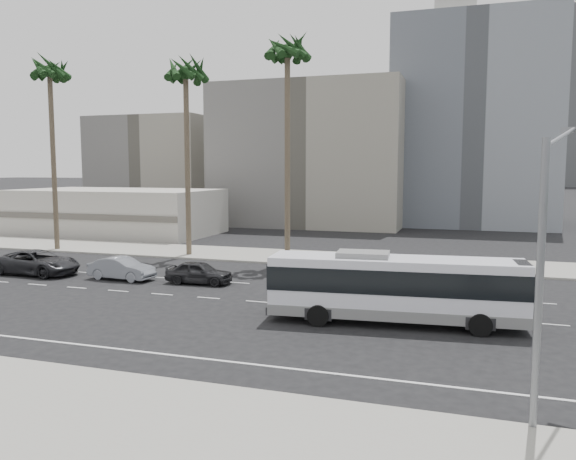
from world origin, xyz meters
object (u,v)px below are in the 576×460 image
at_px(car_a, 199,272).
at_px(car_c, 37,262).
at_px(car_b, 122,268).
at_px(palm_near, 287,56).
at_px(palm_mid, 186,77).
at_px(palm_far, 50,75).
at_px(city_bus, 395,286).
at_px(streetlight_corner, 545,258).

xyz_separation_m(car_a, car_c, (-12.18, -0.62, 0.12)).
bearing_deg(car_b, palm_near, -35.67).
relative_size(car_c, palm_mid, 0.37).
height_order(car_a, palm_far, palm_far).
distance_m(car_a, palm_far, 25.80).
distance_m(city_bus, palm_far, 38.02).
height_order(palm_mid, palm_far, palm_far).
bearing_deg(city_bus, streetlight_corner, -66.10).
height_order(car_a, car_b, car_b).
height_order(streetlight_corner, palm_mid, palm_mid).
distance_m(car_c, palm_far, 18.99).
relative_size(car_a, car_b, 0.94).
distance_m(car_a, palm_near, 18.20).
distance_m(car_b, car_c, 6.69).
xyz_separation_m(city_bus, car_c, (-25.35, 5.00, -0.94)).
bearing_deg(palm_near, car_c, -145.32).
height_order(city_bus, car_a, city_bus).
xyz_separation_m(car_c, palm_far, (-6.79, 10.05, 14.61)).
relative_size(car_b, palm_mid, 0.28).
bearing_deg(city_bus, palm_near, 118.87).
xyz_separation_m(car_a, palm_far, (-18.97, 9.43, 14.73)).
distance_m(car_b, palm_near, 19.98).
distance_m(palm_mid, palm_far, 12.90).
distance_m(car_b, palm_mid, 17.58).
height_order(city_bus, car_b, city_bus).
bearing_deg(palm_far, palm_mid, 3.34).
bearing_deg(car_b, streetlight_corner, -118.06).
relative_size(car_a, car_c, 0.70).
xyz_separation_m(city_bus, palm_mid, (-19.28, 15.80, 12.98)).
xyz_separation_m(car_a, palm_mid, (-6.11, 10.18, 14.05)).
relative_size(car_a, streetlight_corner, 0.49).
distance_m(car_b, palm_far, 22.23).
bearing_deg(palm_mid, palm_near, -2.87).
distance_m(car_a, streetlight_corner, 24.29).
bearing_deg(palm_mid, car_b, -86.69).
xyz_separation_m(car_a, streetlight_corner, (18.49, -15.19, 4.14)).
xyz_separation_m(car_b, palm_far, (-13.47, 9.82, 14.71)).
distance_m(streetlight_corner, palm_far, 46.06).
xyz_separation_m(car_b, car_c, (-6.68, -0.23, 0.10)).
height_order(car_c, palm_mid, palm_mid).
bearing_deg(streetlight_corner, car_c, 172.83).
distance_m(city_bus, car_c, 25.85).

